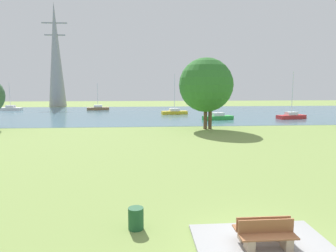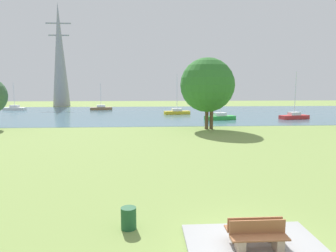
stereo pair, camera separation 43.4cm
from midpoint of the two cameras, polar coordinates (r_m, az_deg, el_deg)
name	(u,v)px [view 1 (the left image)]	position (r m, az deg, el deg)	size (l,w,h in m)	color
ground_plane	(181,137)	(31.61, 2.07, -2.01)	(160.00, 160.00, 0.00)	#7F994C
concrete_pad	(264,246)	(10.93, 16.33, -20.72)	(4.40, 3.20, 0.10)	#9C9C9C
bench_facing_water	(261,230)	(10.97, 15.89, -18.16)	(1.80, 0.48, 0.89)	tan
bench_facing_inland	(268,238)	(10.52, 16.97, -19.36)	(1.80, 0.48, 0.89)	tan
litter_bin	(136,218)	(11.62, -7.14, -16.79)	(0.56, 0.56, 0.80)	#1E512D
water_surface	(164,113)	(59.31, -1.03, 2.40)	(140.00, 40.00, 0.02)	slate
sailboat_white	(11,108)	(75.20, -27.52, 2.96)	(4.96, 2.14, 6.06)	white
sailboat_red	(291,116)	(52.86, 21.84, 1.76)	(5.02, 2.61, 7.52)	red
sailboat_brown	(98,108)	(69.43, -13.14, 3.30)	(4.99, 2.33, 5.87)	brown
sailboat_green	(218,117)	(48.26, 9.06, 1.69)	(5.02, 2.62, 5.48)	green
sailboat_yellow	(174,112)	(57.13, 0.99, 2.67)	(4.96, 2.15, 7.47)	yellow
tree_mid_shore	(206,85)	(37.20, 6.77, 7.63)	(6.52, 6.52, 8.62)	brown
tree_east_far	(211,85)	(37.33, 7.64, 7.62)	(5.46, 5.46, 8.10)	brown
electricity_pylon	(56,55)	(86.07, -20.40, 12.38)	(6.40, 4.40, 26.65)	gray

